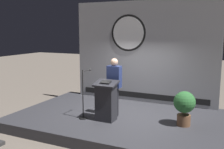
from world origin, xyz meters
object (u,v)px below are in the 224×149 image
at_px(podium, 106,101).
at_px(speaker_person, 114,87).
at_px(potted_plant, 184,105).
at_px(microphone_stand, 84,101).

bearing_deg(podium, speaker_person, 85.71).
height_order(speaker_person, potted_plant, speaker_person).
bearing_deg(podium, microphone_stand, -172.46).
distance_m(podium, microphone_stand, 0.68).
height_order(microphone_stand, potted_plant, microphone_stand).
relative_size(speaker_person, microphone_stand, 1.21).
bearing_deg(podium, potted_plant, 13.66).
relative_size(microphone_stand, potted_plant, 1.52).
bearing_deg(microphone_stand, potted_plant, 12.20).
relative_size(podium, microphone_stand, 0.80).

